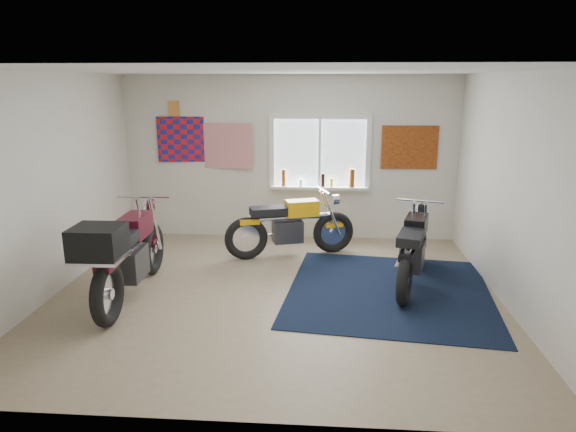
# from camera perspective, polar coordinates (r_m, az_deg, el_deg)

# --- Properties ---
(ground) EXTENTS (5.50, 5.50, 0.00)m
(ground) POSITION_cam_1_polar(r_m,az_deg,el_deg) (6.50, -1.40, -8.70)
(ground) COLOR #9E896B
(ground) RESTS_ON ground
(room_shell) EXTENTS (5.50, 5.50, 5.50)m
(room_shell) POSITION_cam_1_polar(r_m,az_deg,el_deg) (6.04, -1.49, 5.74)
(room_shell) COLOR white
(room_shell) RESTS_ON ground
(navy_rug) EXTENTS (2.78, 2.87, 0.01)m
(navy_rug) POSITION_cam_1_polar(r_m,az_deg,el_deg) (6.70, 11.14, -8.18)
(navy_rug) COLOR black
(navy_rug) RESTS_ON ground
(window_assembly) EXTENTS (1.66, 0.17, 1.26)m
(window_assembly) POSITION_cam_1_polar(r_m,az_deg,el_deg) (8.49, 3.53, 6.48)
(window_assembly) COLOR white
(window_assembly) RESTS_ON room_shell
(oil_bottles) EXTENTS (1.21, 0.09, 0.30)m
(oil_bottles) POSITION_cam_1_polar(r_m,az_deg,el_deg) (8.48, 4.10, 4.12)
(oil_bottles) COLOR #8E4314
(oil_bottles) RESTS_ON window_assembly
(flag_display) EXTENTS (1.60, 0.10, 1.17)m
(flag_display) POSITION_cam_1_polar(r_m,az_deg,el_deg) (8.79, -12.57, 11.56)
(flag_display) COLOR red
(flag_display) RESTS_ON room_shell
(triumph_poster) EXTENTS (0.90, 0.03, 0.70)m
(triumph_poster) POSITION_cam_1_polar(r_m,az_deg,el_deg) (8.59, 13.35, 7.42)
(triumph_poster) COLOR #A54C14
(triumph_poster) RESTS_ON room_shell
(yellow_triumph) EXTENTS (1.96, 0.82, 1.02)m
(yellow_triumph) POSITION_cam_1_polar(r_m,az_deg,el_deg) (7.75, 0.24, -1.27)
(yellow_triumph) COLOR black
(yellow_triumph) RESTS_ON ground
(black_chrome_bike) EXTENTS (0.79, 1.97, 1.03)m
(black_chrome_bike) POSITION_cam_1_polar(r_m,az_deg,el_deg) (6.85, 13.70, -3.82)
(black_chrome_bike) COLOR black
(black_chrome_bike) RESTS_ON navy_rug
(maroon_tourer) EXTENTS (0.69, 2.29, 1.16)m
(maroon_tourer) POSITION_cam_1_polar(r_m,az_deg,el_deg) (6.37, -17.63, -4.09)
(maroon_tourer) COLOR black
(maroon_tourer) RESTS_ON ground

